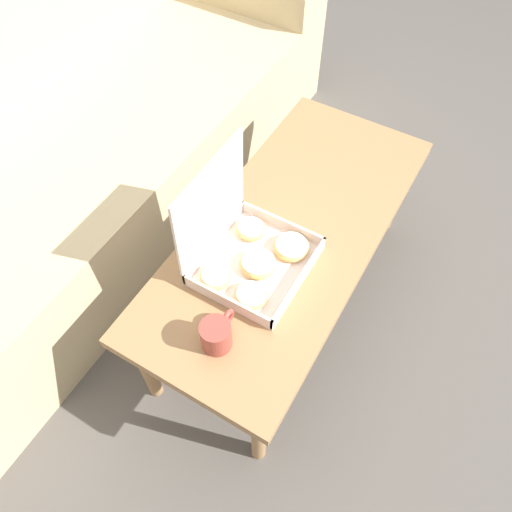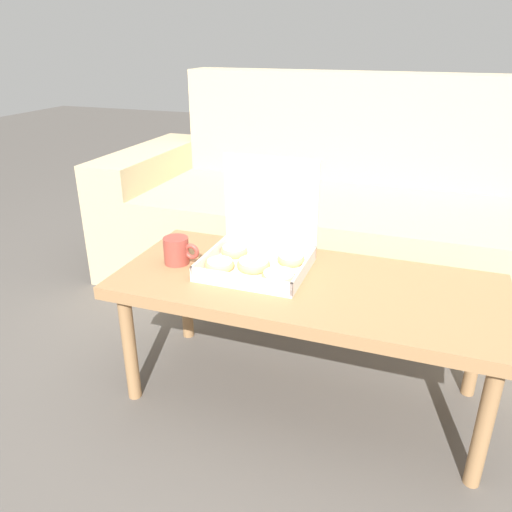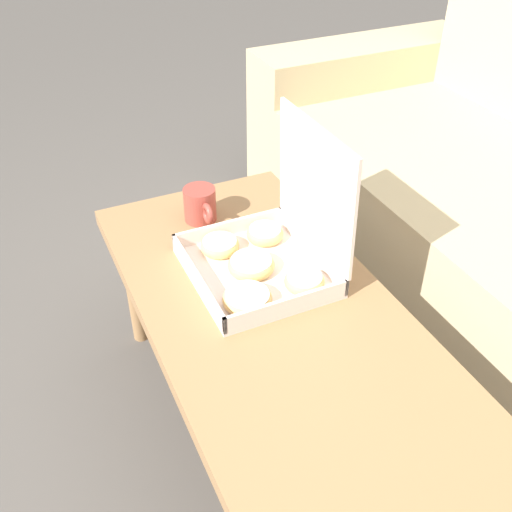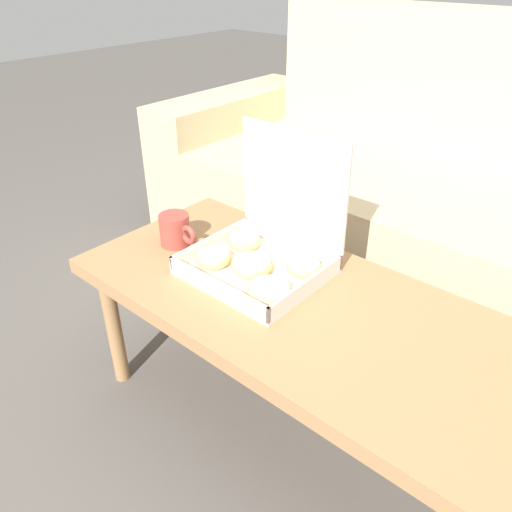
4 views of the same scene
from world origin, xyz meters
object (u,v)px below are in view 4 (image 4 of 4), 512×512
coffee_mug (176,230)px  coffee_table (306,318)px  pastry_box (263,250)px  couch (457,212)px

coffee_mug → coffee_table: bearing=2.2°
coffee_table → coffee_mug: size_ratio=9.55×
coffee_table → pastry_box: bearing=165.1°
couch → pastry_box: couch is taller
couch → pastry_box: (-0.17, -0.90, 0.17)m
couch → coffee_mug: couch is taller
pastry_box → coffee_mug: size_ratio=2.73×
couch → coffee_table: (0.00, -0.95, 0.07)m
coffee_table → pastry_box: (-0.17, 0.05, 0.10)m
couch → coffee_mug: (-0.44, -0.97, 0.16)m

